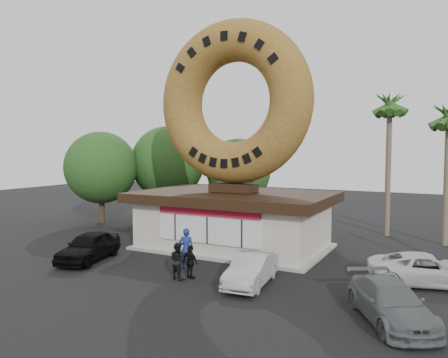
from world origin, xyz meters
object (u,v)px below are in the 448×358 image
car_grey (391,303)px  car_white (428,270)px  person_left (186,249)px  car_silver (251,270)px  donut_shop (233,218)px  person_center (178,261)px  car_black (89,247)px  giant_donut (234,102)px  person_right (190,262)px  street_lamp (268,165)px

car_grey → car_white: bearing=50.0°
person_left → car_silver: bearing=147.7°
donut_shop → car_white: donut_shop is taller
car_silver → car_white: size_ratio=0.82×
person_center → car_white: bearing=-143.8°
person_left → car_grey: 9.83m
person_center → car_black: size_ratio=0.38×
giant_donut → person_right: giant_donut is taller
car_black → car_white: (15.79, 3.65, -0.07)m
car_silver → car_grey: 5.96m
donut_shop → street_lamp: size_ratio=1.40×
person_left → person_right: size_ratio=1.32×
donut_shop → car_black: donut_shop is taller
donut_shop → giant_donut: (0.00, 0.02, 6.70)m
donut_shop → person_left: (-0.01, -5.10, -0.77)m
person_center → car_black: 5.91m
person_right → car_grey: person_right is taller
street_lamp → car_black: (-3.49, -16.13, -3.74)m
person_center → person_right: (0.46, 0.32, -0.07)m
person_right → car_silver: 2.80m
donut_shop → person_left: size_ratio=5.61×
person_left → person_right: person_left is taller
car_black → car_grey: size_ratio=0.96×
person_center → person_right: 0.57m
person_right → car_silver: bearing=-154.9°
person_right → giant_donut: bearing=-65.1°
street_lamp → person_left: bearing=-83.1°
car_grey → car_white: (0.91, 4.91, 0.01)m
person_left → car_white: person_left is taller
giant_donut → car_white: 13.27m
person_left → person_right: (1.01, -1.26, -0.24)m
car_black → car_grey: 14.94m
donut_shop → car_black: bearing=-131.1°
giant_donut → donut_shop: bearing=-90.0°
giant_donut → car_silver: size_ratio=2.35×
giant_donut → car_grey: bearing=-37.8°
donut_shop → person_center: size_ratio=6.76×
person_left → giant_donut: bearing=-110.4°
giant_donut → car_grey: size_ratio=2.06×
person_left → car_white: bearing=173.8°
street_lamp → person_center: 17.25m
giant_donut → car_silver: 10.50m
person_center → person_right: size_ratio=1.09×
person_left → car_grey: size_ratio=0.44×
person_left → car_silver: (3.78, -0.81, -0.34)m
donut_shop → street_lamp: bearing=100.5°
person_center → car_grey: bearing=-171.3°
car_silver → car_grey: bearing=-20.6°
person_left → car_black: size_ratio=0.46×
donut_shop → giant_donut: giant_donut is taller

